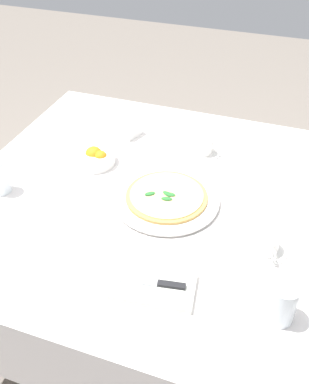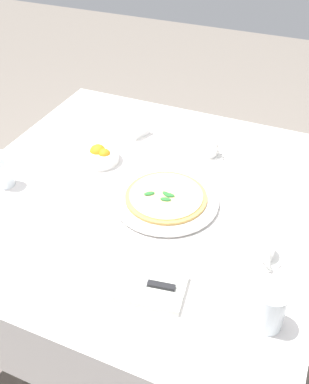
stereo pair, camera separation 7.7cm
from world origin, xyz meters
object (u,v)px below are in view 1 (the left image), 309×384
Objects in this scene: coffee_cup_back_corner at (266,245)px; coffee_cup_far_right at (203,147)px; napkin_folded at (154,286)px; pizza at (167,196)px; pizza_plate at (167,199)px; menu_card at (136,131)px; water_glass_right_edge at (281,304)px; citrus_bowl at (95,157)px; dinner_knife at (153,283)px.

coffee_cup_back_corner is 0.53m from coffee_cup_far_right.
coffee_cup_back_corner is 0.35m from napkin_folded.
pizza_plate is at bearing -123.80° from pizza.
menu_card is (0.58, -0.46, 0.00)m from coffee_cup_back_corner.
pizza reaches higher than napkin_folded.
water_glass_right_edge is 0.86m from citrus_bowl.
pizza is 0.34m from citrus_bowl.
citrus_bowl is (0.32, -0.13, 0.02)m from pizza_plate.
coffee_cup_back_corner is (-0.34, 0.12, 0.01)m from pizza_plate.
pizza is 0.53m from water_glass_right_edge.
citrus_bowl is at bearing -179.68° from menu_card.
dinner_knife is at bearing 42.39° from coffee_cup_back_corner.
pizza is at bearing -87.14° from dinner_knife.
napkin_folded is at bearing 102.79° from pizza_plate.
coffee_cup_back_corner is 0.87× the size of citrus_bowl.
coffee_cup_back_corner is at bearing 124.42° from coffee_cup_far_right.
dinner_knife is at bearing 93.18° from coffee_cup_far_right.
pizza_plate is 4.07× the size of menu_card.
menu_card is (0.24, -0.35, 0.02)m from pizza_plate.
pizza_plate is at bearing 82.82° from coffee_cup_far_right.
pizza_plate is 0.37m from dinner_knife.
pizza is at bearing 158.47° from citrus_bowl.
coffee_cup_far_right is at bearing -75.30° from menu_card.
water_glass_right_edge reaches higher than citrus_bowl.
dinner_knife reaches higher than napkin_folded.
pizza is (0.00, 0.00, 0.01)m from pizza_plate.
water_glass_right_edge is at bearing 175.87° from napkin_folded.
water_glass_right_edge reaches higher than coffee_cup_back_corner.
pizza_plate is at bearing -87.17° from dinner_knife.
napkin_folded is at bearing 129.71° from citrus_bowl.
water_glass_right_edge reaches higher than dinner_knife.
pizza_plate is 1.29× the size of pizza.
dinner_knife is 0.77m from menu_card.
coffee_cup_far_right is at bearing -97.20° from pizza.
pizza is 2.04× the size of coffee_cup_far_right.
coffee_cup_back_corner is at bearing 161.07° from pizza.
citrus_bowl is 0.23m from menu_card.
water_glass_right_edge is 0.94m from menu_card.
coffee_cup_back_corner reaches higher than pizza_plate.
coffee_cup_back_corner is at bearing 161.03° from pizza_plate.
napkin_folded is at bearing 102.82° from pizza.
napkin_folded is 0.77m from menu_card.
menu_card is at bearing -74.99° from dinner_knife.
napkin_folded is at bearing 180.00° from dinner_knife.
napkin_folded is (-0.08, 0.36, -0.00)m from pizza_plate.
coffee_cup_far_right is (-0.04, -0.32, 0.02)m from pizza_plate.
dinner_knife is at bearing 129.49° from citrus_bowl.
citrus_bowl is (0.40, -0.48, 0.02)m from napkin_folded.
water_glass_right_edge reaches higher than menu_card.
water_glass_right_edge is at bearing -116.83° from menu_card.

